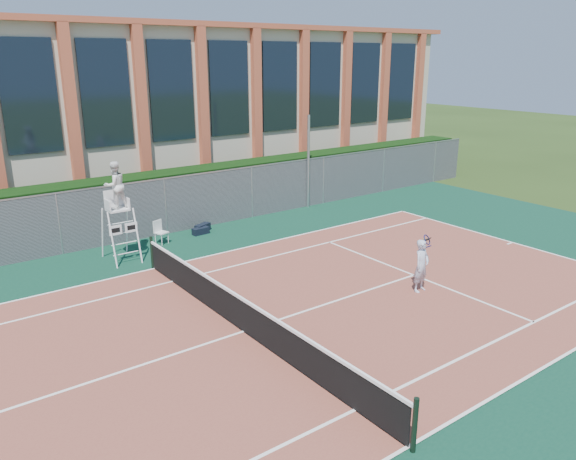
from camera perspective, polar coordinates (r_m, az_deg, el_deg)
ground at (r=14.53m, az=-4.51°, el=-10.33°), size 120.00×120.00×0.00m
apron at (r=15.29m, az=-6.54°, el=-8.88°), size 36.00×20.00×0.01m
tennis_court at (r=14.52m, az=-4.51°, el=-10.26°), size 23.77×10.97×0.02m
tennis_net at (r=14.29m, az=-4.56°, el=-8.42°), size 0.10×11.30×1.10m
fence at (r=21.63m, az=-17.13°, el=1.45°), size 40.00×0.06×2.20m
hedge at (r=22.73m, az=-18.17°, el=2.10°), size 40.00×1.40×2.20m
building at (r=29.81m, az=-23.83°, el=10.91°), size 45.00×10.60×8.22m
steel_pole at (r=25.62m, az=2.08°, el=6.91°), size 0.12×0.12×4.22m
umpire_chair at (r=19.52m, az=-17.15°, el=4.09°), size 0.96×1.48×3.45m
plastic_chair at (r=21.38m, az=-12.91°, el=0.00°), size 0.53×0.53×0.88m
sports_bag_near at (r=22.63m, az=-8.67°, el=0.24°), size 0.76×0.54×0.30m
sports_bag_far at (r=22.28m, az=-8.87°, el=-0.09°), size 0.67×0.33×0.26m
tennis_player at (r=16.96m, az=13.41°, el=-3.52°), size 0.93×0.66×1.61m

